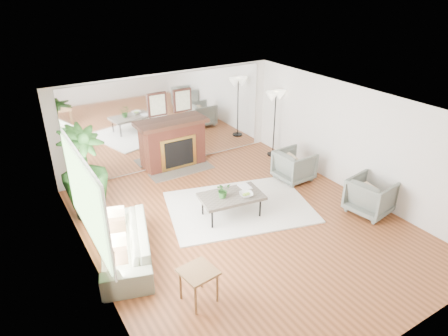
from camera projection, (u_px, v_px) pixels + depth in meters
ground at (245, 225)px, 8.27m from camera, size 7.00×7.00×0.00m
wall_left at (91, 215)px, 6.31m from camera, size 0.02×7.00×2.50m
wall_right at (354, 141)px, 9.13m from camera, size 0.02×7.00×2.50m
wall_back at (170, 121)px, 10.39m from camera, size 6.00×0.02×2.50m
mirror_panel at (171, 121)px, 10.37m from camera, size 5.40×0.04×2.40m
window_panel at (85, 199)px, 6.58m from camera, size 0.04×2.40×1.50m
fireplace at (175, 144)px, 10.47m from camera, size 1.85×0.83×2.05m
area_rug at (239, 207)px, 8.89m from camera, size 3.55×2.93×0.03m
coffee_table at (231, 197)px, 8.36m from camera, size 1.41×0.94×0.53m
sofa at (125, 244)px, 7.17m from camera, size 1.43×2.30×0.63m
armchair_back at (294, 166)px, 9.94m from camera, size 0.88×0.86×0.77m
armchair_front at (371, 196)px, 8.56m from camera, size 1.00×0.98×0.80m
side_table at (198, 276)px, 6.16m from camera, size 0.58×0.58×0.59m
potted_ficus at (84, 170)px, 8.16m from camera, size 1.24×1.24×2.00m
floor_lamp at (276, 101)px, 10.78m from camera, size 0.60×0.34×1.86m
tabletop_plant at (223, 190)px, 8.19m from camera, size 0.30×0.26×0.33m
fruit_bowl at (246, 194)px, 8.29m from camera, size 0.36×0.36×0.07m
book at (240, 188)px, 8.59m from camera, size 0.25×0.32×0.02m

